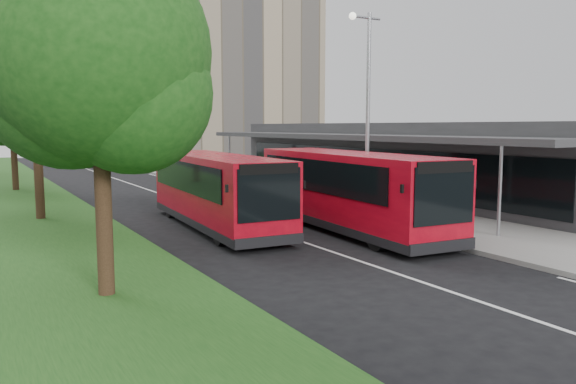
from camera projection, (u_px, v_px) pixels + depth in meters
The scene contains 18 objects.
ground at pixel (303, 242), 18.61m from camera, with size 120.00×120.00×0.00m, color black.
pavement at pixel (225, 181), 38.77m from camera, with size 5.00×80.00×0.15m, color gray.
grass_verge at pixel (18, 192), 32.29m from camera, with size 5.00×80.00×0.10m, color #1D4A17.
lane_centre_line at pixel (163, 195), 31.49m from camera, with size 0.12×70.00×0.01m, color silver.
kerb_dashes at pixel (193, 185), 36.57m from camera, with size 0.12×56.00×0.01m.
office_block at pixel (210, 78), 60.62m from camera, with size 22.00×12.00×18.00m, color tan.
station_building at pixel (395, 159), 30.66m from camera, with size 7.70×26.00×4.00m.
tree_near at pixel (97, 69), 11.99m from camera, with size 4.86×4.86×7.82m.
tree_mid at pixel (33, 80), 22.23m from camera, with size 5.46×5.46×8.77m.
tree_far at pixel (11, 111), 32.65m from camera, with size 4.55×4.55×7.29m.
lamp_post_near at pixel (366, 103), 21.83m from camera, with size 1.44×0.28×8.00m.
lamp_post_far at pixel (188, 113), 39.01m from camera, with size 1.44×0.28×8.00m.
bus_main at pixel (349, 191), 20.46m from camera, with size 3.28×10.28×2.87m.
bus_second at pixel (217, 191), 21.12m from camera, with size 3.10×9.84×2.74m.
litter_bin at pixel (292, 190), 28.75m from camera, with size 0.50×0.50×0.90m, color #362016.
bollard at pixel (223, 175), 37.64m from camera, with size 0.14×0.14×0.87m, color #EFA80C.
car_near at pixel (99, 160), 52.41m from camera, with size 1.62×4.04×1.38m, color #5C0D11.
car_far at pixel (58, 159), 55.16m from camera, with size 1.37×3.94×1.30m, color navy.
Camera 1 is at (-9.61, -15.57, 3.81)m, focal length 35.00 mm.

